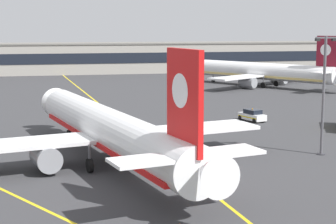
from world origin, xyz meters
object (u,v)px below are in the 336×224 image
airliner_background (263,72)px  apron_lamp_post (324,93)px  airliner_foreground (110,130)px  safety_cone_by_nose_gear (103,130)px  service_car_nearest (252,116)px

airliner_background → apron_lamp_post: size_ratio=2.86×
airliner_foreground → safety_cone_by_nose_gear: size_ratio=74.63×
service_car_nearest → airliner_foreground: bearing=-136.8°
airliner_foreground → airliner_background: size_ratio=1.18×
airliner_foreground → airliner_background: bearing=57.2°
apron_lamp_post → service_car_nearest: bearing=89.2°
safety_cone_by_nose_gear → airliner_foreground: bearing=-93.4°
airliner_foreground → safety_cone_by_nose_gear: (1.01, 17.14, -3.11)m
airliner_background → service_car_nearest: airliner_background is taller
service_car_nearest → safety_cone_by_nose_gear: bearing=-170.3°
airliner_background → safety_cone_by_nose_gear: 59.81m
apron_lamp_post → service_car_nearest: 21.67m
airliner_foreground → safety_cone_by_nose_gear: airliner_foreground is taller
airliner_foreground → safety_cone_by_nose_gear: bearing=86.6°
service_car_nearest → safety_cone_by_nose_gear: service_car_nearest is taller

